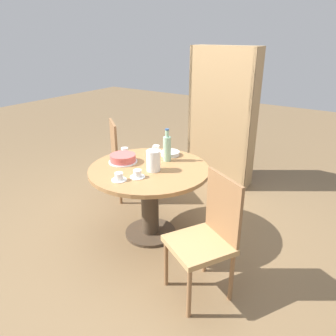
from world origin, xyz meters
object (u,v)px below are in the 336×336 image
object	(u,v)px
cake_main	(123,159)
bookshelf	(222,121)
chair_b	(126,158)
cup_a	(125,152)
cup_c	(119,177)
coffee_pot	(153,160)
cup_d	(137,174)
water_bottle	(167,148)
cup_b	(156,149)
chair_a	(207,236)

from	to	relation	value
cake_main	bookshelf	bearing A→B (deg)	79.79
chair_b	cup_a	xyz separation A→B (m)	(0.31, -0.36, 0.25)
chair_b	cup_c	bearing A→B (deg)	167.55
coffee_pot	chair_b	bearing A→B (deg)	146.36
cup_a	cake_main	bearing A→B (deg)	-53.23
cup_d	bookshelf	bearing A→B (deg)	91.85
chair_b	water_bottle	bearing A→B (deg)	-160.10
water_bottle	cake_main	world-z (taller)	water_bottle
coffee_pot	cup_d	size ratio (longest dim) A/B	1.76
water_bottle	cup_b	world-z (taller)	water_bottle
cup_c	coffee_pot	bearing A→B (deg)	71.24
chair_b	chair_a	bearing A→B (deg)	-170.86
bookshelf	cup_b	bearing A→B (deg)	80.29
water_bottle	cake_main	xyz separation A→B (m)	(-0.33, -0.27, -0.09)
chair_a	water_bottle	xyz separation A→B (m)	(-0.78, 0.62, 0.35)
chair_b	cake_main	xyz separation A→B (m)	(0.45, -0.54, 0.26)
cup_a	cup_b	world-z (taller)	same
cup_c	cup_a	bearing A→B (deg)	126.83
bookshelf	cup_d	size ratio (longest dim) A/B	13.30
coffee_pot	water_bottle	distance (m)	0.28
cake_main	cup_c	bearing A→B (deg)	-53.14
coffee_pot	water_bottle	size ratio (longest dim) A/B	0.72
chair_a	coffee_pot	xyz separation A→B (m)	(-0.74, 0.35, 0.32)
chair_a	bookshelf	size ratio (longest dim) A/B	0.54
bookshelf	cup_a	bearing A→B (deg)	73.22
chair_a	water_bottle	size ratio (longest dim) A/B	2.95
cake_main	cup_d	distance (m)	0.39
coffee_pot	bookshelf	bearing A→B (deg)	92.93
cup_c	bookshelf	bearing A→B (deg)	89.00
cake_main	cup_c	size ratio (longest dim) A/B	2.11
water_bottle	cup_c	xyz separation A→B (m)	(-0.08, -0.61, -0.10)
cup_c	cup_d	xyz separation A→B (m)	(0.09, 0.14, 0.00)
cake_main	water_bottle	bearing A→B (deg)	39.99
coffee_pot	cup_d	world-z (taller)	coffee_pot
cup_c	cup_d	world-z (taller)	same
cup_a	cup_c	bearing A→B (deg)	-53.17
chair_a	cup_a	distance (m)	1.37
cup_b	bookshelf	bearing A→B (deg)	80.29
chair_a	cup_a	bearing A→B (deg)	-173.87
coffee_pot	water_bottle	xyz separation A→B (m)	(-0.04, 0.27, 0.03)
chair_b	cake_main	world-z (taller)	chair_b
cake_main	chair_b	bearing A→B (deg)	129.65
chair_b	water_bottle	world-z (taller)	water_bottle
cake_main	cup_b	xyz separation A→B (m)	(0.09, 0.42, -0.01)
bookshelf	cup_c	world-z (taller)	bookshelf
water_bottle	cake_main	bearing A→B (deg)	-140.01
cake_main	cup_a	xyz separation A→B (m)	(-0.14, 0.18, -0.01)
water_bottle	cup_a	size ratio (longest dim) A/B	2.45
cup_d	cup_c	bearing A→B (deg)	-123.82
coffee_pot	cup_c	xyz separation A→B (m)	(-0.11, -0.33, -0.08)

